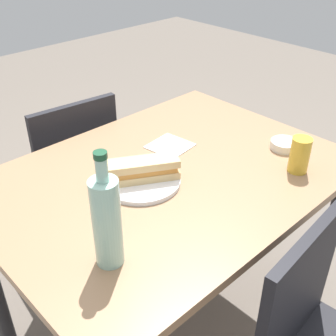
{
  "coord_description": "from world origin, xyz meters",
  "views": [
    {
      "loc": [
        -0.82,
        -0.86,
        1.54
      ],
      "look_at": [
        0.0,
        0.0,
        0.79
      ],
      "focal_mm": 45.45,
      "sensor_mm": 36.0,
      "label": 1
    }
  ],
  "objects_px": {
    "chair_far": "(72,171)",
    "beer_glass": "(300,155)",
    "water_bottle": "(107,221)",
    "dining_table": "(168,200)",
    "knife_near": "(134,169)",
    "baguette_sandwich_near": "(141,170)",
    "plate_near": "(141,181)",
    "olive_bowl": "(284,145)"
  },
  "relations": [
    {
      "from": "dining_table",
      "to": "baguette_sandwich_near",
      "type": "relative_size",
      "value": 4.85
    },
    {
      "from": "plate_near",
      "to": "olive_bowl",
      "type": "xyz_separation_m",
      "value": [
        0.52,
        -0.19,
        0.01
      ]
    },
    {
      "from": "chair_far",
      "to": "olive_bowl",
      "type": "bearing_deg",
      "value": -61.83
    },
    {
      "from": "dining_table",
      "to": "olive_bowl",
      "type": "bearing_deg",
      "value": -22.22
    },
    {
      "from": "water_bottle",
      "to": "beer_glass",
      "type": "xyz_separation_m",
      "value": [
        0.71,
        -0.09,
        -0.07
      ]
    },
    {
      "from": "knife_near",
      "to": "dining_table",
      "type": "bearing_deg",
      "value": -42.58
    },
    {
      "from": "chair_far",
      "to": "plate_near",
      "type": "xyz_separation_m",
      "value": [
        -0.09,
        -0.61,
        0.29
      ]
    },
    {
      "from": "chair_far",
      "to": "water_bottle",
      "type": "bearing_deg",
      "value": -114.45
    },
    {
      "from": "baguette_sandwich_near",
      "to": "knife_near",
      "type": "height_order",
      "value": "baguette_sandwich_near"
    },
    {
      "from": "dining_table",
      "to": "baguette_sandwich_near",
      "type": "distance_m",
      "value": 0.19
    },
    {
      "from": "chair_far",
      "to": "baguette_sandwich_near",
      "type": "bearing_deg",
      "value": -98.53
    },
    {
      "from": "plate_near",
      "to": "olive_bowl",
      "type": "relative_size",
      "value": 2.51
    },
    {
      "from": "plate_near",
      "to": "baguette_sandwich_near",
      "type": "bearing_deg",
      "value": 0.0
    },
    {
      "from": "chair_far",
      "to": "water_bottle",
      "type": "height_order",
      "value": "water_bottle"
    },
    {
      "from": "dining_table",
      "to": "water_bottle",
      "type": "relative_size",
      "value": 3.76
    },
    {
      "from": "knife_near",
      "to": "beer_glass",
      "type": "xyz_separation_m",
      "value": [
        0.41,
        -0.36,
        0.04
      ]
    },
    {
      "from": "chair_far",
      "to": "dining_table",
      "type": "bearing_deg",
      "value": -89.19
    },
    {
      "from": "dining_table",
      "to": "chair_far",
      "type": "distance_m",
      "value": 0.65
    },
    {
      "from": "dining_table",
      "to": "chair_far",
      "type": "xyz_separation_m",
      "value": [
        -0.01,
        0.63,
        -0.17
      ]
    },
    {
      "from": "plate_near",
      "to": "water_bottle",
      "type": "distance_m",
      "value": 0.37
    },
    {
      "from": "plate_near",
      "to": "baguette_sandwich_near",
      "type": "xyz_separation_m",
      "value": [
        0.0,
        0.0,
        0.04
      ]
    },
    {
      "from": "dining_table",
      "to": "plate_near",
      "type": "bearing_deg",
      "value": 169.68
    },
    {
      "from": "baguette_sandwich_near",
      "to": "dining_table",
      "type": "bearing_deg",
      "value": -10.32
    },
    {
      "from": "dining_table",
      "to": "beer_glass",
      "type": "bearing_deg",
      "value": -41.59
    },
    {
      "from": "olive_bowl",
      "to": "dining_table",
      "type": "bearing_deg",
      "value": 157.78
    },
    {
      "from": "plate_near",
      "to": "water_bottle",
      "type": "relative_size",
      "value": 0.8
    },
    {
      "from": "chair_far",
      "to": "baguette_sandwich_near",
      "type": "distance_m",
      "value": 0.7
    },
    {
      "from": "dining_table",
      "to": "plate_near",
      "type": "height_order",
      "value": "plate_near"
    },
    {
      "from": "chair_far",
      "to": "beer_glass",
      "type": "height_order",
      "value": "beer_glass"
    },
    {
      "from": "water_bottle",
      "to": "chair_far",
      "type": "bearing_deg",
      "value": 65.55
    },
    {
      "from": "dining_table",
      "to": "knife_near",
      "type": "distance_m",
      "value": 0.17
    },
    {
      "from": "baguette_sandwich_near",
      "to": "olive_bowl",
      "type": "bearing_deg",
      "value": -20.04
    },
    {
      "from": "water_bottle",
      "to": "olive_bowl",
      "type": "xyz_separation_m",
      "value": [
        0.81,
        0.02,
        -0.11
      ]
    },
    {
      "from": "baguette_sandwich_near",
      "to": "water_bottle",
      "type": "bearing_deg",
      "value": -143.27
    },
    {
      "from": "chair_far",
      "to": "plate_near",
      "type": "relative_size",
      "value": 3.36
    },
    {
      "from": "baguette_sandwich_near",
      "to": "beer_glass",
      "type": "bearing_deg",
      "value": -35.75
    },
    {
      "from": "chair_far",
      "to": "knife_near",
      "type": "distance_m",
      "value": 0.64
    },
    {
      "from": "chair_far",
      "to": "knife_near",
      "type": "xyz_separation_m",
      "value": [
        -0.07,
        -0.56,
        0.3
      ]
    },
    {
      "from": "baguette_sandwich_near",
      "to": "knife_near",
      "type": "bearing_deg",
      "value": 71.09
    },
    {
      "from": "plate_near",
      "to": "water_bottle",
      "type": "height_order",
      "value": "water_bottle"
    },
    {
      "from": "baguette_sandwich_near",
      "to": "knife_near",
      "type": "relative_size",
      "value": 1.64
    },
    {
      "from": "beer_glass",
      "to": "olive_bowl",
      "type": "bearing_deg",
      "value": 49.57
    }
  ]
}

